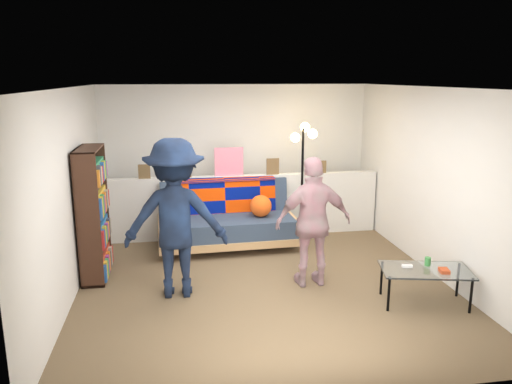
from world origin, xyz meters
TOP-DOWN VIEW (x-y plane):
  - ground at (0.00, 0.00)m, footprint 5.00×5.00m
  - room_shell at (0.00, 0.47)m, footprint 4.60×5.05m
  - half_wall_ledge at (0.00, 1.80)m, footprint 4.45×0.15m
  - ledge_decor at (-0.23, 1.78)m, footprint 2.97×0.02m
  - futon_sofa at (-0.27, 1.32)m, footprint 2.10×1.07m
  - bookshelf at (-2.08, 0.46)m, footprint 0.28×0.84m
  - coffee_table at (1.71, -1.00)m, footprint 1.08×0.75m
  - floor_lamp at (0.94, 1.58)m, footprint 0.38×0.34m
  - person_left at (-1.05, -0.26)m, footprint 1.24×0.76m
  - person_right at (0.60, -0.26)m, footprint 0.95×0.43m

SIDE VIEW (x-z plane):
  - ground at x=0.00m, z-range 0.00..0.00m
  - coffee_table at x=1.71m, z-range 0.13..0.64m
  - futon_sofa at x=-0.27m, z-range -0.03..0.86m
  - half_wall_ledge at x=0.00m, z-range 0.00..1.00m
  - bookshelf at x=-2.08m, z-range -0.06..1.62m
  - person_right at x=0.60m, z-range 0.00..1.60m
  - person_left at x=-1.05m, z-range 0.00..1.86m
  - ledge_decor at x=-0.23m, z-range 0.95..1.40m
  - floor_lamp at x=0.94m, z-range 0.38..2.21m
  - room_shell at x=0.00m, z-range 0.45..2.90m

